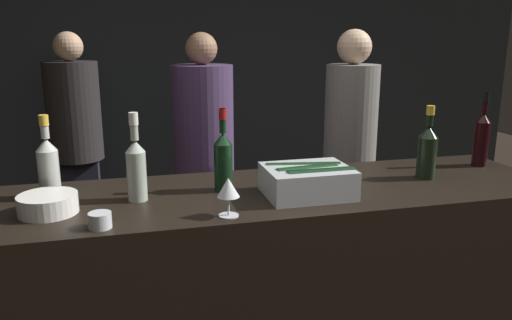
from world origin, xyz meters
name	(u,v)px	position (x,y,z in m)	size (l,w,h in m)	color
wall_back_chalkboard	(185,71)	(0.00, 2.80, 1.40)	(6.40, 0.06, 2.80)	black
bar_counter	(258,311)	(0.00, 0.33, 0.54)	(2.52, 0.66, 1.08)	black
ice_bin_with_bottles	(308,179)	(0.18, 0.23, 1.14)	(0.33, 0.26, 0.12)	#B7BABF
bowl_white	(48,203)	(-0.78, 0.26, 1.12)	(0.20, 0.20, 0.07)	silver
wine_glass	(228,189)	(-0.17, 0.08, 1.18)	(0.08, 0.08, 0.14)	silver
candle_votive	(100,220)	(-0.60, 0.07, 1.10)	(0.07, 0.07, 0.05)	silver
red_wine_bottle_black_foil	(482,137)	(1.13, 0.46, 1.22)	(0.07, 0.07, 0.35)	black
white_wine_bottle	(136,166)	(-0.47, 0.33, 1.21)	(0.07, 0.07, 0.34)	#9EA899
rose_wine_bottle	(48,165)	(-0.79, 0.45, 1.21)	(0.08, 0.08, 0.32)	#B2B7AD
red_wine_bottle_burgundy	(223,159)	(-0.13, 0.38, 1.21)	(0.07, 0.07, 0.33)	black
champagne_bottle	(427,150)	(0.76, 0.33, 1.21)	(0.08, 0.08, 0.32)	black
person_in_hoodie	(204,147)	(0.00, 1.80, 0.94)	(0.41, 0.41, 1.71)	black
person_blond_tee	(349,152)	(0.86, 1.32, 0.97)	(0.33, 0.33, 1.73)	black
person_grey_polo	(76,137)	(-0.88, 2.35, 0.95)	(0.39, 0.39, 1.72)	black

